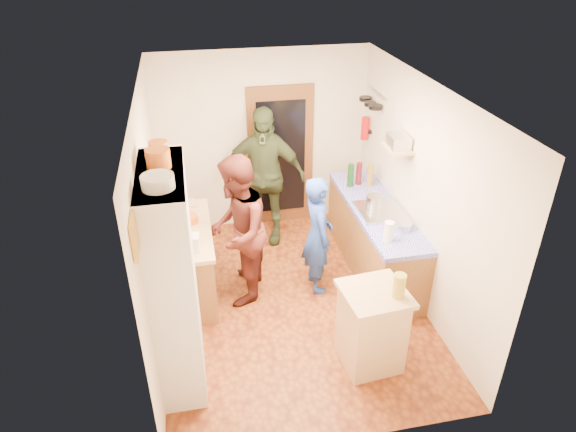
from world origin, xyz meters
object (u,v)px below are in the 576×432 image
object	(u,v)px
hutch_body	(174,279)
island_base	(371,329)
right_counter_base	(374,240)
person_hob	(320,235)
person_left	(241,229)
person_back	(265,176)

from	to	relation	value
hutch_body	island_base	xyz separation A→B (m)	(1.89, -0.33, -0.67)
hutch_body	right_counter_base	xyz separation A→B (m)	(2.50, 1.30, -0.68)
person_hob	person_left	size ratio (longest dim) A/B	0.82
person_hob	hutch_body	bearing A→B (deg)	118.98
hutch_body	right_counter_base	bearing A→B (deg)	27.47
hutch_body	right_counter_base	size ratio (longest dim) A/B	1.00
person_hob	person_back	xyz separation A→B (m)	(-0.46, 1.28, 0.23)
island_base	hutch_body	bearing A→B (deg)	170.11
right_counter_base	person_back	distance (m)	1.71
right_counter_base	person_hob	distance (m)	0.92
right_counter_base	island_base	distance (m)	1.74
person_hob	person_left	bearing A→B (deg)	84.33
person_left	right_counter_base	bearing A→B (deg)	111.94
right_counter_base	person_hob	size ratio (longest dim) A/B	1.46
island_base	person_back	world-z (taller)	person_back
hutch_body	person_hob	size ratio (longest dim) A/B	1.46
island_base	person_left	xyz separation A→B (m)	(-1.13, 1.41, 0.49)
right_counter_base	hutch_body	bearing A→B (deg)	-152.53
person_hob	person_left	world-z (taller)	person_left
hutch_body	person_left	size ratio (longest dim) A/B	1.20
person_left	person_back	size ratio (longest dim) A/B	0.93
person_left	person_back	world-z (taller)	person_back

